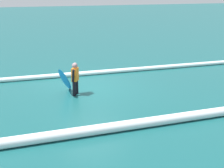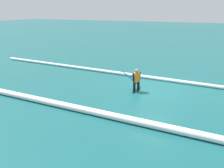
% 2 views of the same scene
% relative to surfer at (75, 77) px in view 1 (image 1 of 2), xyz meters
% --- Properties ---
extents(ground_plane, '(143.71, 143.71, 0.00)m').
position_rel_surfer_xyz_m(ground_plane, '(-0.84, -0.59, -0.73)').
color(ground_plane, '#155051').
extents(surfer, '(0.36, 0.54, 1.32)m').
position_rel_surfer_xyz_m(surfer, '(0.00, 0.00, 0.00)').
color(surfer, black).
rests_on(surfer, ground_plane).
extents(surfboard, '(0.95, 1.36, 1.23)m').
position_rel_surfer_xyz_m(surfboard, '(0.35, -0.25, -0.13)').
color(surfboard, '#268CE5').
rests_on(surfboard, ground_plane).
extents(wave_crest_foreground, '(24.67, 2.06, 0.21)m').
position_rel_surfer_xyz_m(wave_crest_foreground, '(1.04, -2.87, -0.62)').
color(wave_crest_foreground, white).
rests_on(wave_crest_foreground, ground_plane).
extents(wave_crest_midground, '(19.99, 1.39, 0.31)m').
position_rel_surfer_xyz_m(wave_crest_midground, '(-0.39, 3.81, -0.58)').
color(wave_crest_midground, white).
rests_on(wave_crest_midground, ground_plane).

